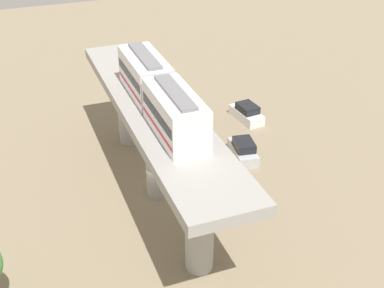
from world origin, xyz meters
TOP-DOWN VIEW (x-y plane):
  - ground_plane at (0.00, 0.00)m, footprint 120.00×120.00m
  - viaduct at (0.00, 0.00)m, footprint 5.20×28.00m
  - train at (0.00, 1.16)m, footprint 2.64×13.55m
  - parked_car_white at (-12.46, -9.10)m, footprint 2.26×4.37m
  - parked_car_silver at (-8.91, -2.56)m, footprint 2.43×4.43m

SIDE VIEW (x-z plane):
  - ground_plane at x=0.00m, z-range 0.00..0.00m
  - parked_car_white at x=-12.46m, z-range -0.14..1.62m
  - parked_car_silver at x=-8.91m, z-range -0.14..1.62m
  - viaduct at x=0.00m, z-range 2.00..10.00m
  - train at x=0.00m, z-range 7.92..11.16m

